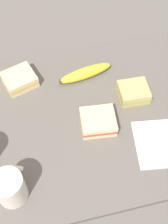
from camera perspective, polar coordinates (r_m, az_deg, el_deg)
tabletop at (r=100.73cm, az=0.00°, el=-1.26°), size 90.00×64.00×2.00cm
coffee_mug_black at (r=86.00cm, az=-13.72°, el=-13.61°), size 8.60×10.80×10.20cm
sandwich_main at (r=96.46cm, az=2.65°, el=-1.81°), size 11.72×10.76×4.40cm
sandwich_side at (r=108.84cm, az=-11.97°, el=5.97°), size 12.84×12.17×4.40cm
sandwich_extra at (r=104.37cm, az=9.25°, el=3.68°), size 10.21×9.27×4.40cm
banana at (r=108.60cm, az=0.24°, el=7.30°), size 20.14×7.74×4.09cm
paper_napkin at (r=97.92cm, az=14.41°, el=-5.64°), size 18.94×18.94×0.30cm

